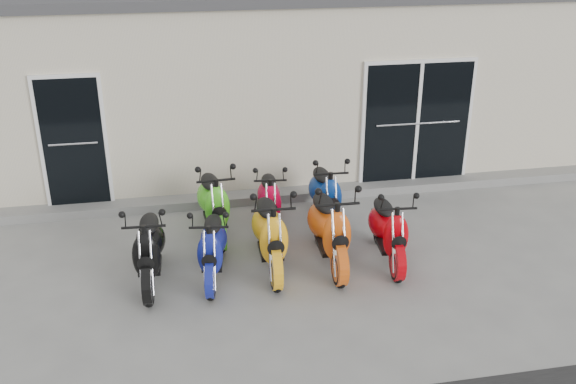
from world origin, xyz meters
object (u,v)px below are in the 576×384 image
Objects in this scene: scooter_front_orange_b at (330,220)px; scooter_back_red at (269,193)px; scooter_front_blue at (212,239)px; scooter_back_green at (213,195)px; scooter_back_blue at (326,187)px; scooter_front_orange_a at (270,224)px; scooter_front_black at (148,240)px; scooter_front_red at (389,222)px.

scooter_back_red is (-0.63, 1.32, -0.11)m from scooter_front_orange_b.
scooter_back_red is (1.01, 1.41, -0.01)m from scooter_front_blue.
scooter_front_orange_b reaches higher than scooter_front_blue.
scooter_back_blue is at bearing -2.26° from scooter_back_green.
scooter_front_blue is 0.93× the size of scooter_back_blue.
scooter_front_orange_a is at bearing 178.83° from scooter_front_orange_b.
scooter_back_green reaches higher than scooter_front_blue.
scooter_front_black is 0.94× the size of scooter_front_orange_a.
scooter_back_red is 0.92× the size of scooter_back_blue.
scooter_back_green is at bearing -166.43° from scooter_back_red.
scooter_back_blue is (1.76, 0.04, -0.03)m from scooter_back_green.
scooter_back_blue is at bearing 118.81° from scooter_front_red.
scooter_front_black is 1.64m from scooter_front_orange_a.
scooter_back_red is at bearing 141.37° from scooter_front_red.
scooter_front_black reaches higher than scooter_front_red.
scooter_front_blue is at bearing -141.49° from scooter_back_blue.
scooter_front_black is at bearing -136.85° from scooter_back_red.
scooter_back_blue reaches higher than scooter_front_red.
scooter_front_orange_b is at bearing 11.05° from scooter_front_blue.
scooter_front_red is at bearing -2.11° from scooter_front_orange_a.
scooter_front_orange_b reaches higher than scooter_front_red.
scooter_back_green is at bearing -175.64° from scooter_back_blue.
scooter_front_blue is 0.82m from scooter_front_orange_a.
scooter_front_orange_b is at bearing -57.96° from scooter_back_red.
scooter_front_orange_b is at bearing -42.31° from scooter_back_green.
scooter_front_orange_a reaches higher than scooter_back_blue.
scooter_back_red is at bearing 3.51° from scooter_back_green.
scooter_front_blue is 0.89× the size of scooter_back_green.
scooter_back_green reaches higher than scooter_back_red.
scooter_back_red is at bearing 116.73° from scooter_front_orange_b.
scooter_front_black is 0.96× the size of scooter_back_green.
scooter_back_red is (0.20, 1.29, -0.10)m from scooter_front_orange_a.
scooter_front_black reaches higher than scooter_back_red.
scooter_back_blue is at bearing 2.01° from scooter_back_red.
scooter_front_blue is 0.87× the size of scooter_front_orange_a.
scooter_front_red is 2.68m from scooter_back_green.
scooter_back_red is at bearing 83.30° from scooter_front_orange_a.
scooter_front_orange_a is at bearing 16.70° from scooter_front_blue.
scooter_front_orange_b is (1.64, 0.09, 0.10)m from scooter_front_blue.
scooter_back_blue is (-0.58, 1.34, 0.01)m from scooter_front_red.
scooter_back_green is at bearing 142.45° from scooter_front_orange_b.
scooter_front_orange_b reaches higher than scooter_front_black.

